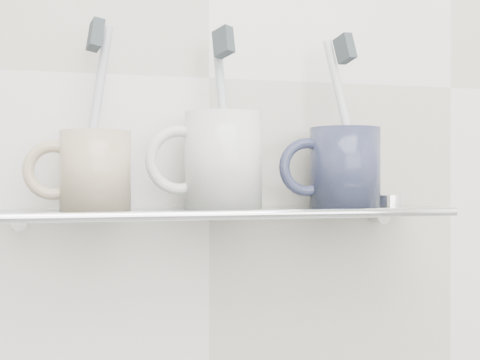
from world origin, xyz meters
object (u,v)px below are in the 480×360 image
object	(u,v)px
mug_center	(223,160)
mug_right	(345,167)
mug_left	(96,170)
shelf_glass	(222,212)

from	to	relation	value
mug_center	mug_right	world-z (taller)	mug_center
mug_left	mug_right	xyz separation A→B (m)	(0.28, 0.00, 0.00)
shelf_glass	mug_center	world-z (taller)	mug_center
shelf_glass	mug_center	size ratio (longest dim) A/B	4.80
shelf_glass	mug_right	xyz separation A→B (m)	(0.15, 0.00, 0.05)
shelf_glass	mug_center	bearing A→B (deg)	57.35
mug_left	shelf_glass	bearing A→B (deg)	-9.93
mug_center	mug_right	size ratio (longest dim) A/B	1.15
mug_left	mug_center	size ratio (longest dim) A/B	0.78
shelf_glass	mug_center	distance (m)	0.06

